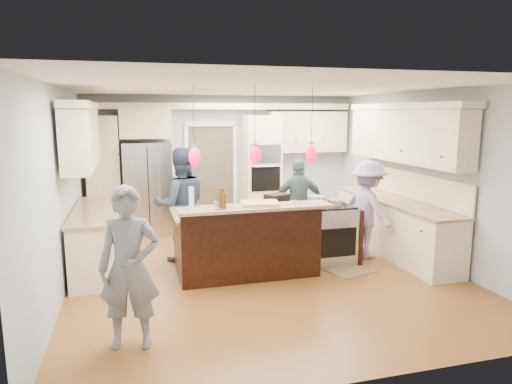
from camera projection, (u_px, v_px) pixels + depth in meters
ground_plane at (262, 271)px, 6.89m from camera, size 6.00×6.00×0.00m
room_shell at (262, 150)px, 6.58m from camera, size 5.54×6.04×2.72m
refrigerator at (148, 189)px, 8.84m from camera, size 0.90×0.70×1.80m
oven_column at (261, 172)px, 9.42m from camera, size 0.72×0.69×2.30m
back_upper_cabinets at (188, 148)px, 9.03m from camera, size 5.30×0.61×2.54m
right_counter_run at (397, 191)px, 7.63m from camera, size 0.64×3.10×2.51m
left_cabinets at (91, 201)px, 6.83m from camera, size 0.64×2.30×2.51m
kitchen_island at (245, 239)px, 6.81m from camera, size 2.10×1.46×1.12m
island_range at (330, 234)px, 7.26m from camera, size 0.82×0.71×0.92m
pendant_lights at (255, 155)px, 6.03m from camera, size 1.75×0.15×1.03m
person_bar_end at (129, 268)px, 4.55m from camera, size 0.66×0.49×1.66m
person_far_left at (181, 205)px, 7.26m from camera, size 0.93×0.75×1.82m
person_far_right at (299, 203)px, 8.08m from camera, size 0.97×0.54×1.56m
person_range_side at (368, 209)px, 7.44m from camera, size 0.82×1.14×1.60m
floor_rug at (340, 266)px, 7.07m from camera, size 0.89×1.10×0.01m
water_bottle at (191, 198)px, 5.92m from camera, size 0.09×0.09×0.29m
beer_bottle_a at (221, 198)px, 5.98m from camera, size 0.07×0.07×0.27m
beer_bottle_b at (224, 201)px, 5.92m from camera, size 0.07×0.07×0.22m
beer_bottle_c at (220, 198)px, 6.01m from camera, size 0.08×0.08×0.27m
drink_can at (216, 206)px, 5.88m from camera, size 0.07×0.07×0.11m
cutting_board at (260, 203)px, 6.21m from camera, size 0.56×0.43×0.04m
pot_large at (318, 201)px, 7.10m from camera, size 0.27×0.27×0.16m
pot_small at (335, 203)px, 7.09m from camera, size 0.21×0.21×0.11m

